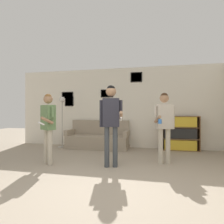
# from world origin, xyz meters

# --- Properties ---
(ground_plane) EXTENTS (20.00, 20.00, 0.00)m
(ground_plane) POSITION_xyz_m (0.00, 0.00, 0.00)
(ground_plane) COLOR gray
(wall_back) EXTENTS (8.16, 0.08, 2.70)m
(wall_back) POSITION_xyz_m (-0.01, 3.92, 1.36)
(wall_back) COLOR silver
(wall_back) RESTS_ON ground_plane
(couch) EXTENTS (2.06, 0.80, 0.91)m
(couch) POSITION_xyz_m (-1.05, 3.51, 0.30)
(couch) COLOR gray
(couch) RESTS_ON ground_plane
(bookshelf) EXTENTS (1.15, 0.30, 1.07)m
(bookshelf) POSITION_xyz_m (1.56, 3.70, 0.53)
(bookshelf) COLOR brown
(bookshelf) RESTS_ON ground_plane
(floor_lamp) EXTENTS (0.28, 0.28, 1.72)m
(floor_lamp) POSITION_xyz_m (-2.27, 3.38, 1.17)
(floor_lamp) COLOR #ADA89E
(floor_lamp) RESTS_ON ground_plane
(person_player_foreground_left) EXTENTS (0.43, 0.59, 1.61)m
(person_player_foreground_left) POSITION_xyz_m (-1.56, 1.28, 0.98)
(person_player_foreground_left) COLOR #B7AD99
(person_player_foreground_left) RESTS_ON ground_plane
(person_player_foreground_center) EXTENTS (0.55, 0.45, 1.78)m
(person_player_foreground_center) POSITION_xyz_m (-0.11, 1.40, 1.11)
(person_player_foreground_center) COLOR #3D4247
(person_player_foreground_center) RESTS_ON ground_plane
(person_watcher_holding_cup) EXTENTS (0.47, 0.53, 1.64)m
(person_watcher_holding_cup) POSITION_xyz_m (1.03, 1.94, 1.01)
(person_watcher_holding_cup) COLOR #B7AD99
(person_watcher_holding_cup) RESTS_ON ground_plane
(drinking_cup) EXTENTS (0.08, 0.08, 0.10)m
(drinking_cup) POSITION_xyz_m (1.28, 3.70, 1.12)
(drinking_cup) COLOR white
(drinking_cup) RESTS_ON bookshelf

